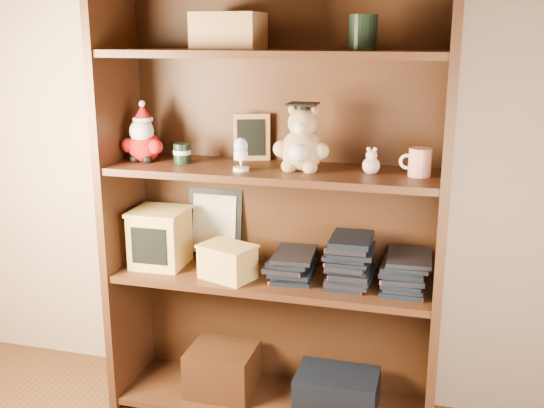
{
  "coord_description": "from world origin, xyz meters",
  "views": [
    {
      "loc": [
        0.58,
        -0.78,
        1.4
      ],
      "look_at": [
        0.0,
        1.3,
        0.82
      ],
      "focal_mm": 42.0,
      "sensor_mm": 36.0,
      "label": 1
    }
  ],
  "objects_px": {
    "grad_teddy_bear": "(302,144)",
    "teacher_mug": "(419,162)",
    "bookcase": "(275,211)",
    "treats_box": "(160,237)"
  },
  "relations": [
    {
      "from": "bookcase",
      "to": "teacher_mug",
      "type": "xyz_separation_m",
      "value": [
        0.5,
        -0.05,
        0.22
      ]
    },
    {
      "from": "teacher_mug",
      "to": "treats_box",
      "type": "distance_m",
      "value": 0.99
    },
    {
      "from": "teacher_mug",
      "to": "treats_box",
      "type": "bearing_deg",
      "value": -179.94
    },
    {
      "from": "bookcase",
      "to": "teacher_mug",
      "type": "distance_m",
      "value": 0.55
    },
    {
      "from": "grad_teddy_bear",
      "to": "teacher_mug",
      "type": "xyz_separation_m",
      "value": [
        0.39,
        0.01,
        -0.04
      ]
    },
    {
      "from": "treats_box",
      "to": "grad_teddy_bear",
      "type": "bearing_deg",
      "value": -0.65
    },
    {
      "from": "bookcase",
      "to": "treats_box",
      "type": "relative_size",
      "value": 7.39
    },
    {
      "from": "bookcase",
      "to": "treats_box",
      "type": "bearing_deg",
      "value": -173.25
    },
    {
      "from": "teacher_mug",
      "to": "treats_box",
      "type": "relative_size",
      "value": 0.48
    },
    {
      "from": "grad_teddy_bear",
      "to": "treats_box",
      "type": "bearing_deg",
      "value": 179.35
    }
  ]
}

